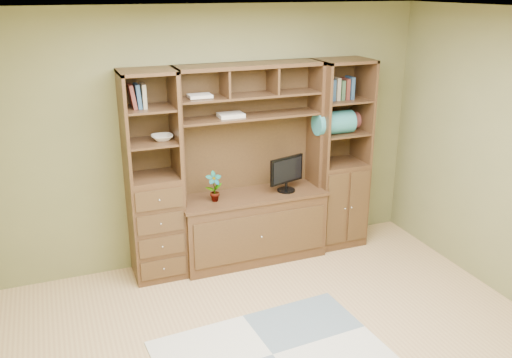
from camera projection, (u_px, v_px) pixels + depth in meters
name	position (u px, v px, depth m)	size (l,w,h in m)	color
room	(299.00, 209.00, 3.75)	(4.60, 4.10, 2.64)	tan
center_hutch	(253.00, 167.00, 5.47)	(1.54, 0.53, 2.05)	#452B18
left_tower	(153.00, 178.00, 5.17)	(0.50, 0.45, 2.05)	#452B18
right_tower	(340.00, 155.00, 5.86)	(0.55, 0.45, 2.05)	#452B18
rug	(273.00, 355.00, 4.28)	(1.76, 1.18, 0.01)	#A1A7A7
monitor	(287.00, 168.00, 5.58)	(0.42, 0.19, 0.51)	black
orchid	(214.00, 187.00, 5.35)	(0.16, 0.11, 0.31)	#B2633C
magazines	(231.00, 115.00, 5.30)	(0.25, 0.18, 0.04)	beige
bowl	(162.00, 138.00, 5.07)	(0.20, 0.20, 0.05)	silver
blanket_teal	(334.00, 123.00, 5.64)	(0.41, 0.24, 0.24)	teal
blanket_red	(344.00, 121.00, 5.83)	(0.32, 0.18, 0.18)	brown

